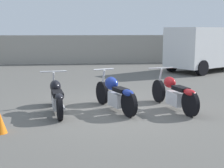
# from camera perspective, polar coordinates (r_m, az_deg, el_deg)

# --- Properties ---
(ground_plane) EXTENTS (60.00, 60.00, 0.00)m
(ground_plane) POSITION_cam_1_polar(r_m,az_deg,el_deg) (7.97, 0.12, -4.78)
(ground_plane) COLOR #5B5954
(fence_back) EXTENTS (40.00, 0.04, 1.72)m
(fence_back) POSITION_cam_1_polar(r_m,az_deg,el_deg) (19.01, -3.91, 6.31)
(fence_back) COLOR #9E998E
(fence_back) RESTS_ON ground_plane
(motorcycle_slot_0) EXTENTS (0.69, 2.08, 0.95)m
(motorcycle_slot_0) POSITION_cam_1_polar(r_m,az_deg,el_deg) (7.77, -10.10, -2.25)
(motorcycle_slot_0) COLOR black
(motorcycle_slot_0) RESTS_ON ground_plane
(motorcycle_slot_1) EXTENTS (0.92, 1.99, 0.99)m
(motorcycle_slot_1) POSITION_cam_1_polar(r_m,az_deg,el_deg) (7.88, 0.58, -1.74)
(motorcycle_slot_1) COLOR black
(motorcycle_slot_1) RESTS_ON ground_plane
(motorcycle_slot_2) EXTENTS (0.83, 2.19, 1.00)m
(motorcycle_slot_2) POSITION_cam_1_polar(r_m,az_deg,el_deg) (8.14, 11.32, -1.68)
(motorcycle_slot_2) COLOR black
(motorcycle_slot_2) RESTS_ON ground_plane
(parked_van) EXTENTS (5.12, 4.06, 2.14)m
(parked_van) POSITION_cam_1_polar(r_m,az_deg,el_deg) (16.41, 17.60, 6.49)
(parked_van) COLOR white
(parked_van) RESTS_ON ground_plane
(traffic_cone_far) EXTENTS (0.26, 0.26, 0.44)m
(traffic_cone_far) POSITION_cam_1_polar(r_m,az_deg,el_deg) (6.55, -19.80, -6.65)
(traffic_cone_far) COLOR orange
(traffic_cone_far) RESTS_ON ground_plane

